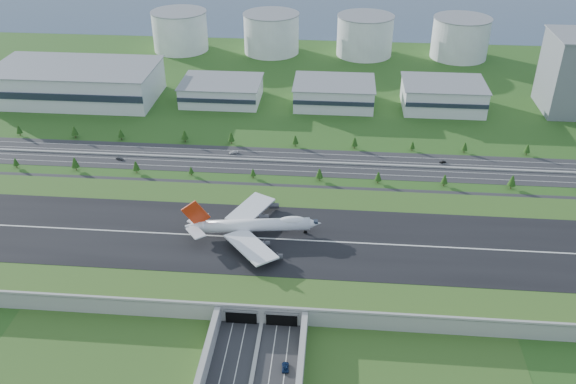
# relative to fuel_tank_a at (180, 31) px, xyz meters

# --- Properties ---
(ground) EXTENTS (1200.00, 1200.00, 0.00)m
(ground) POSITION_rel_fuel_tank_a_xyz_m (120.00, -310.00, -17.50)
(ground) COLOR #244E18
(ground) RESTS_ON ground
(airfield_deck) EXTENTS (520.00, 100.00, 9.20)m
(airfield_deck) POSITION_rel_fuel_tank_a_xyz_m (120.00, -310.09, -13.38)
(airfield_deck) COLOR #979792
(airfield_deck) RESTS_ON ground
(north_expressway) EXTENTS (560.00, 36.00, 0.12)m
(north_expressway) POSITION_rel_fuel_tank_a_xyz_m (120.00, -215.00, -17.44)
(north_expressway) COLOR #28282B
(north_expressway) RESTS_ON ground
(tree_row) EXTENTS (500.21, 48.73, 8.49)m
(tree_row) POSITION_rel_fuel_tank_a_xyz_m (132.87, -214.04, -12.64)
(tree_row) COLOR #3D2819
(tree_row) RESTS_ON ground
(hangar_west) EXTENTS (120.00, 60.00, 25.00)m
(hangar_west) POSITION_rel_fuel_tank_a_xyz_m (-50.00, -125.00, -5.00)
(hangar_west) COLOR silver
(hangar_west) RESTS_ON ground
(hangar_mid_a) EXTENTS (58.00, 42.00, 15.00)m
(hangar_mid_a) POSITION_rel_fuel_tank_a_xyz_m (60.00, -120.00, -10.00)
(hangar_mid_a) COLOR silver
(hangar_mid_a) RESTS_ON ground
(hangar_mid_b) EXTENTS (58.00, 42.00, 17.00)m
(hangar_mid_b) POSITION_rel_fuel_tank_a_xyz_m (145.00, -120.00, -9.00)
(hangar_mid_b) COLOR silver
(hangar_mid_b) RESTS_ON ground
(hangar_mid_c) EXTENTS (58.00, 42.00, 19.00)m
(hangar_mid_c) POSITION_rel_fuel_tank_a_xyz_m (225.00, -120.00, -8.00)
(hangar_mid_c) COLOR silver
(hangar_mid_c) RESTS_ON ground
(fuel_tank_a) EXTENTS (50.00, 50.00, 35.00)m
(fuel_tank_a) POSITION_rel_fuel_tank_a_xyz_m (0.00, 0.00, 0.00)
(fuel_tank_a) COLOR silver
(fuel_tank_a) RESTS_ON ground
(fuel_tank_b) EXTENTS (50.00, 50.00, 35.00)m
(fuel_tank_b) POSITION_rel_fuel_tank_a_xyz_m (85.00, 0.00, 0.00)
(fuel_tank_b) COLOR silver
(fuel_tank_b) RESTS_ON ground
(fuel_tank_c) EXTENTS (50.00, 50.00, 35.00)m
(fuel_tank_c) POSITION_rel_fuel_tank_a_xyz_m (170.00, 0.00, 0.00)
(fuel_tank_c) COLOR silver
(fuel_tank_c) RESTS_ON ground
(fuel_tank_d) EXTENTS (50.00, 50.00, 35.00)m
(fuel_tank_d) POSITION_rel_fuel_tank_a_xyz_m (255.00, 0.00, 0.00)
(fuel_tank_d) COLOR silver
(fuel_tank_d) RESTS_ON ground
(bay_water) EXTENTS (1200.00, 260.00, 0.06)m
(bay_water) POSITION_rel_fuel_tank_a_xyz_m (120.00, 170.00, -17.47)
(bay_water) COLOR #334A63
(bay_water) RESTS_ON ground
(boeing_747) EXTENTS (66.80, 62.75, 20.72)m
(boeing_747) POSITION_rel_fuel_tank_a_xyz_m (109.88, -307.38, -3.62)
(boeing_747) COLOR white
(boeing_747) RESTS_ON airfield_deck
(car_2) EXTENTS (3.14, 5.96, 1.60)m
(car_2) POSITION_rel_fuel_tank_a_xyz_m (132.18, -383.98, -16.58)
(car_2) COLOR #0D1E43
(car_2) RESTS_ON ground
(car_4) EXTENTS (5.30, 3.20, 1.69)m
(car_4) POSITION_rel_fuel_tank_a_xyz_m (13.27, -221.44, -16.54)
(car_4) COLOR #535458
(car_4) RESTS_ON ground
(car_5) EXTENTS (4.30, 2.92, 1.34)m
(car_5) POSITION_rel_fuel_tank_a_xyz_m (214.52, -208.78, -16.71)
(car_5) COLOR black
(car_5) RESTS_ON ground
(car_7) EXTENTS (6.12, 3.50, 1.67)m
(car_7) POSITION_rel_fuel_tank_a_xyz_m (83.01, -206.82, -16.55)
(car_7) COLOR silver
(car_7) RESTS_ON ground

